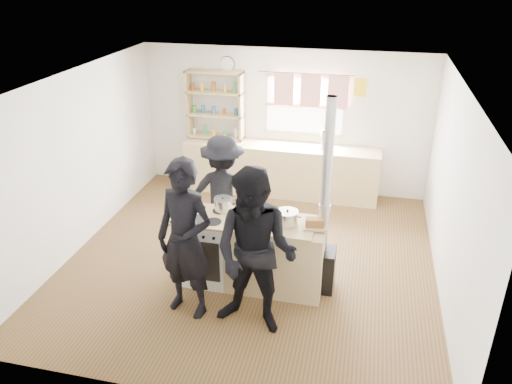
# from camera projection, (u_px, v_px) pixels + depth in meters

# --- Properties ---
(ground) EXTENTS (5.00, 5.00, 0.01)m
(ground) POSITION_uv_depth(u_px,v_px,m) (251.00, 259.00, 7.03)
(ground) COLOR brown
(ground) RESTS_ON ground
(back_counter) EXTENTS (3.40, 0.55, 0.90)m
(back_counter) POSITION_uv_depth(u_px,v_px,m) (280.00, 170.00, 8.78)
(back_counter) COLOR #D6BB81
(back_counter) RESTS_ON ground
(shelving_unit) EXTENTS (1.00, 0.28, 1.20)m
(shelving_unit) POSITION_uv_depth(u_px,v_px,m) (215.00, 105.00, 8.68)
(shelving_unit) COLOR tan
(shelving_unit) RESTS_ON back_counter
(thermos) EXTENTS (0.10, 0.10, 0.32)m
(thermos) POSITION_uv_depth(u_px,v_px,m) (324.00, 140.00, 8.38)
(thermos) COLOR silver
(thermos) RESTS_ON back_counter
(cooking_island) EXTENTS (1.97, 0.64, 0.93)m
(cooking_island) POSITION_uv_depth(u_px,v_px,m) (252.00, 252.00, 6.31)
(cooking_island) COLOR white
(cooking_island) RESTS_ON ground
(skillet_greens) EXTENTS (0.33, 0.33, 0.05)m
(skillet_greens) POSITION_uv_depth(u_px,v_px,m) (196.00, 221.00, 6.04)
(skillet_greens) COLOR black
(skillet_greens) RESTS_ON cooking_island
(roast_tray) EXTENTS (0.37, 0.28, 0.07)m
(roast_tray) POSITION_uv_depth(u_px,v_px,m) (253.00, 220.00, 6.04)
(roast_tray) COLOR silver
(roast_tray) RESTS_ON cooking_island
(stockpot_stove) EXTENTS (0.24, 0.24, 0.19)m
(stockpot_stove) POSITION_uv_depth(u_px,v_px,m) (224.00, 204.00, 6.31)
(stockpot_stove) COLOR silver
(stockpot_stove) RESTS_ON cooking_island
(stockpot_counter) EXTENTS (0.27, 0.27, 0.20)m
(stockpot_counter) POSITION_uv_depth(u_px,v_px,m) (287.00, 218.00, 5.98)
(stockpot_counter) COLOR silver
(stockpot_counter) RESTS_ON cooking_island
(bread_board) EXTENTS (0.31, 0.24, 0.12)m
(bread_board) POSITION_uv_depth(u_px,v_px,m) (315.00, 224.00, 5.93)
(bread_board) COLOR tan
(bread_board) RESTS_ON cooking_island
(flue_heater) EXTENTS (0.35, 0.35, 2.50)m
(flue_heater) POSITION_uv_depth(u_px,v_px,m) (322.00, 244.00, 6.16)
(flue_heater) COLOR black
(flue_heater) RESTS_ON ground
(person_near_left) EXTENTS (0.79, 0.61, 1.93)m
(person_near_left) POSITION_uv_depth(u_px,v_px,m) (185.00, 240.00, 5.62)
(person_near_left) COLOR black
(person_near_left) RESTS_ON ground
(person_near_right) EXTENTS (1.05, 0.87, 1.95)m
(person_near_right) POSITION_uv_depth(u_px,v_px,m) (255.00, 254.00, 5.35)
(person_near_right) COLOR black
(person_near_right) RESTS_ON ground
(person_far) EXTENTS (1.09, 0.63, 1.68)m
(person_far) POSITION_uv_depth(u_px,v_px,m) (223.00, 193.00, 7.03)
(person_far) COLOR black
(person_far) RESTS_ON ground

